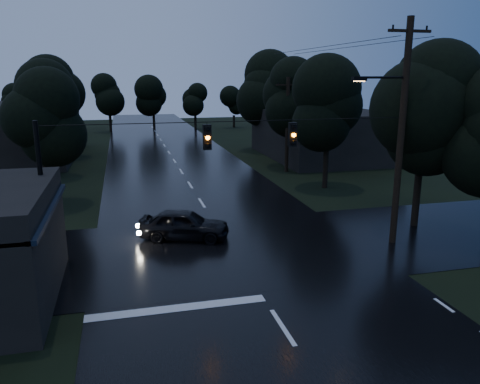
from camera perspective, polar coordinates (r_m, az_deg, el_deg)
name	(u,v)px	position (r m, az deg, el deg)	size (l,w,h in m)	color
main_road	(181,172)	(38.31, -7.17, 2.46)	(12.00, 120.00, 0.02)	black
cross_street	(231,249)	(21.19, -1.06, -6.95)	(60.00, 9.00, 0.02)	black
building_far_right	(322,134)	(45.54, 9.97, 6.99)	(10.00, 14.00, 4.40)	black
building_far_left	(17,132)	(48.51, -25.56, 6.61)	(10.00, 16.00, 5.00)	black
utility_pole_main	(400,130)	(21.92, 18.89, 7.19)	(3.50, 0.30, 10.00)	black
utility_pole_far	(287,124)	(37.70, 5.79, 8.28)	(2.00, 0.30, 7.50)	black
anchor_pole_left	(43,201)	(19.09, -22.87, -0.98)	(0.18, 0.18, 6.00)	black
span_signals	(250,135)	(19.09, 1.20, 6.99)	(15.00, 0.37, 1.12)	black
tree_corner_near	(425,109)	(24.96, 21.61, 9.40)	(4.48, 4.48, 9.44)	black
tree_left_a	(41,117)	(29.73, -23.13, 8.38)	(3.92, 3.92, 8.26)	black
tree_left_b	(49,103)	(37.69, -22.30, 9.98)	(4.20, 4.20, 8.85)	black
tree_left_c	(57,93)	(47.66, -21.45, 11.13)	(4.48, 4.48, 9.44)	black
tree_right_a	(328,106)	(32.29, 10.71, 10.27)	(4.20, 4.20, 8.85)	black
tree_right_b	(295,95)	(39.88, 6.67, 11.61)	(4.48, 4.48, 9.44)	black
tree_right_c	(266,88)	(49.52, 3.18, 12.55)	(4.76, 4.76, 10.03)	black
car	(184,224)	(22.37, -6.80, -3.95)	(1.70, 4.22, 1.44)	black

